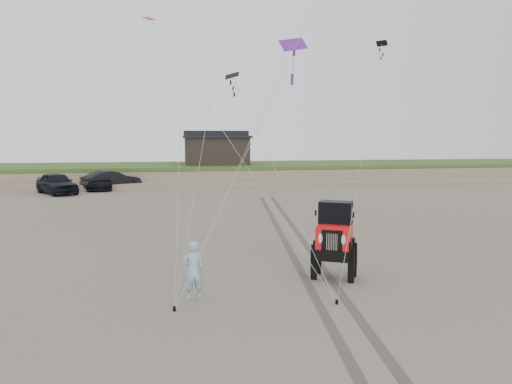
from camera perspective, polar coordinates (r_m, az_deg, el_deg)
ground at (r=13.98m, az=4.81°, el=-11.93°), size 160.00×160.00×0.00m
dune_ridge at (r=50.53m, az=-6.85°, el=2.14°), size 160.00×14.25×1.73m
cabin at (r=50.11m, az=-4.56°, el=4.90°), size 6.40×5.40×3.35m
truck_a at (r=41.86m, az=-21.80°, el=0.94°), size 4.18×5.28×1.68m
truck_b at (r=43.96m, az=-16.20°, el=1.31°), size 5.11×3.68×1.60m
truck_c at (r=44.23m, az=-17.37°, el=1.21°), size 2.39×5.17×1.46m
jeep at (r=15.66m, az=8.94°, el=-6.37°), size 4.42×5.57×1.91m
man at (r=13.70m, az=-7.20°, el=-8.84°), size 0.62×0.44×1.61m
stake_main at (r=13.06m, az=-9.31°, el=-13.03°), size 0.08×0.08×0.12m
stake_aux at (r=13.55m, az=9.22°, el=-12.31°), size 0.08×0.08×0.12m
tire_tracks at (r=21.96m, az=4.14°, el=-5.22°), size 5.22×29.74×0.01m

